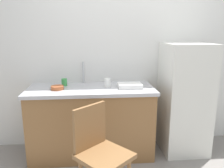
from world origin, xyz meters
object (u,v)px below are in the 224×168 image
object	(u,v)px
cup_green	(64,82)
cup_white	(108,83)
dish_tray	(130,86)
terracotta_bowl	(57,88)
chair	(100,151)
refrigerator	(184,98)

from	to	relation	value
cup_green	cup_white	bearing A→B (deg)	-10.91
dish_tray	terracotta_bowl	world-z (taller)	dish_tray
cup_white	chair	bearing A→B (deg)	-98.66
refrigerator	cup_green	xyz separation A→B (m)	(-1.50, 0.11, 0.22)
chair	cup_green	size ratio (longest dim) A/B	10.02
refrigerator	dish_tray	bearing A→B (deg)	-175.74
chair	dish_tray	xyz separation A→B (m)	(0.39, 0.80, 0.39)
refrigerator	cup_green	distance (m)	1.52
dish_tray	terracotta_bowl	size ratio (longest dim) A/B	1.91
refrigerator	cup_white	xyz separation A→B (m)	(-0.97, 0.01, 0.22)
cup_green	dish_tray	bearing A→B (deg)	-11.74
refrigerator	dish_tray	xyz separation A→B (m)	(-0.71, -0.05, 0.20)
dish_tray	refrigerator	bearing A→B (deg)	4.26
chair	terracotta_bowl	bearing A→B (deg)	78.51
cup_green	chair	bearing A→B (deg)	-67.62
refrigerator	terracotta_bowl	xyz separation A→B (m)	(-1.56, -0.07, 0.19)
refrigerator	cup_white	size ratio (longest dim) A/B	13.31
refrigerator	cup_white	world-z (taller)	refrigerator
terracotta_bowl	refrigerator	bearing A→B (deg)	2.46
dish_tray	cup_green	distance (m)	0.81
dish_tray	terracotta_bowl	distance (m)	0.85
refrigerator	terracotta_bowl	bearing A→B (deg)	-177.54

